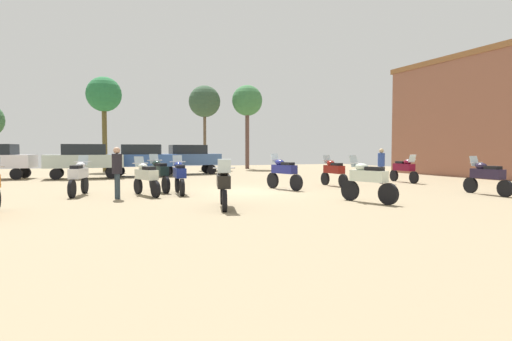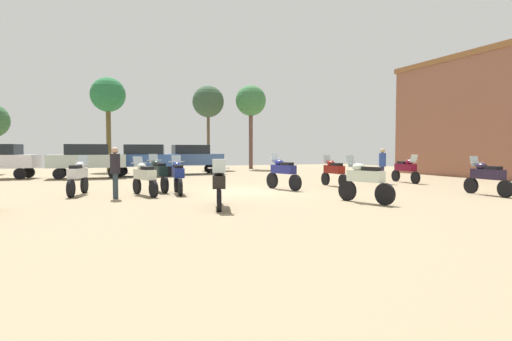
{
  "view_description": "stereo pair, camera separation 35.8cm",
  "coord_description": "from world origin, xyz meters",
  "px_view_note": "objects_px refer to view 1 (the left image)",
  "views": [
    {
      "loc": [
        -6.24,
        -15.84,
        1.72
      ],
      "look_at": [
        1.25,
        2.27,
        0.73
      ],
      "focal_mm": 29.52,
      "sensor_mm": 36.0,
      "label": 1
    },
    {
      "loc": [
        -5.91,
        -15.98,
        1.72
      ],
      "look_at": [
        1.25,
        2.27,
        0.73
      ],
      "focal_mm": 29.52,
      "sensor_mm": 36.0,
      "label": 2
    }
  ],
  "objects_px": {
    "motorcycle_6": "(179,175)",
    "tree_3": "(247,102)",
    "car_2": "(84,158)",
    "tree_5": "(205,102)",
    "motorcycle_8": "(284,172)",
    "tree_2": "(104,96)",
    "motorcycle_2": "(223,184)",
    "person_2": "(117,169)",
    "car_1": "(188,157)",
    "motorcycle_7": "(79,176)",
    "motorcycle_3": "(159,173)",
    "car_4": "(142,158)",
    "motorcycle_1": "(487,176)",
    "motorcycle_4": "(334,171)",
    "person_1": "(381,163)",
    "motorcycle_5": "(404,169)",
    "motorcycle_10": "(368,180)",
    "motorcycle_9": "(146,177)"
  },
  "relations": [
    {
      "from": "motorcycle_1",
      "to": "tree_2",
      "type": "height_order",
      "value": "tree_2"
    },
    {
      "from": "motorcycle_7",
      "to": "tree_2",
      "type": "xyz_separation_m",
      "value": [
        1.77,
        17.92,
        5.1
      ]
    },
    {
      "from": "motorcycle_10",
      "to": "tree_3",
      "type": "relative_size",
      "value": 0.28
    },
    {
      "from": "motorcycle_8",
      "to": "person_1",
      "type": "height_order",
      "value": "person_1"
    },
    {
      "from": "motorcycle_9",
      "to": "person_1",
      "type": "bearing_deg",
      "value": -9.06
    },
    {
      "from": "motorcycle_6",
      "to": "tree_3",
      "type": "relative_size",
      "value": 0.3
    },
    {
      "from": "motorcycle_6",
      "to": "car_4",
      "type": "relative_size",
      "value": 0.47
    },
    {
      "from": "car_2",
      "to": "car_4",
      "type": "relative_size",
      "value": 0.95
    },
    {
      "from": "motorcycle_2",
      "to": "tree_5",
      "type": "bearing_deg",
      "value": -88.54
    },
    {
      "from": "motorcycle_3",
      "to": "motorcycle_6",
      "type": "relative_size",
      "value": 1.01
    },
    {
      "from": "motorcycle_2",
      "to": "person_2",
      "type": "distance_m",
      "value": 4.41
    },
    {
      "from": "motorcycle_10",
      "to": "tree_2",
      "type": "relative_size",
      "value": 0.28
    },
    {
      "from": "motorcycle_8",
      "to": "motorcycle_4",
      "type": "bearing_deg",
      "value": -4.03
    },
    {
      "from": "motorcycle_1",
      "to": "motorcycle_6",
      "type": "bearing_deg",
      "value": 158.64
    },
    {
      "from": "motorcycle_8",
      "to": "motorcycle_10",
      "type": "bearing_deg",
      "value": -98.23
    },
    {
      "from": "motorcycle_1",
      "to": "motorcycle_7",
      "type": "relative_size",
      "value": 0.99
    },
    {
      "from": "motorcycle_5",
      "to": "motorcycle_8",
      "type": "xyz_separation_m",
      "value": [
        -7.41,
        -1.06,
        0.03
      ]
    },
    {
      "from": "motorcycle_10",
      "to": "car_4",
      "type": "distance_m",
      "value": 16.91
    },
    {
      "from": "tree_3",
      "to": "motorcycle_10",
      "type": "bearing_deg",
      "value": -101.96
    },
    {
      "from": "motorcycle_5",
      "to": "person_2",
      "type": "bearing_deg",
      "value": 12.42
    },
    {
      "from": "person_2",
      "to": "tree_5",
      "type": "bearing_deg",
      "value": -34.19
    },
    {
      "from": "motorcycle_1",
      "to": "person_2",
      "type": "bearing_deg",
      "value": 165.52
    },
    {
      "from": "person_1",
      "to": "tree_5",
      "type": "relative_size",
      "value": 0.25
    },
    {
      "from": "motorcycle_4",
      "to": "car_2",
      "type": "distance_m",
      "value": 14.57
    },
    {
      "from": "person_2",
      "to": "tree_3",
      "type": "height_order",
      "value": "tree_3"
    },
    {
      "from": "motorcycle_4",
      "to": "person_1",
      "type": "relative_size",
      "value": 1.2
    },
    {
      "from": "motorcycle_7",
      "to": "car_2",
      "type": "distance_m",
      "value": 9.78
    },
    {
      "from": "car_2",
      "to": "tree_5",
      "type": "distance_m",
      "value": 13.51
    },
    {
      "from": "tree_5",
      "to": "motorcycle_2",
      "type": "bearing_deg",
      "value": -104.27
    },
    {
      "from": "motorcycle_4",
      "to": "person_1",
      "type": "distance_m",
      "value": 3.17
    },
    {
      "from": "car_1",
      "to": "tree_2",
      "type": "bearing_deg",
      "value": 40.2
    },
    {
      "from": "car_2",
      "to": "tree_5",
      "type": "bearing_deg",
      "value": -47.02
    },
    {
      "from": "motorcycle_10",
      "to": "tree_2",
      "type": "distance_m",
      "value": 25.11
    },
    {
      "from": "car_4",
      "to": "tree_3",
      "type": "height_order",
      "value": "tree_3"
    },
    {
      "from": "motorcycle_2",
      "to": "car_4",
      "type": "distance_m",
      "value": 15.56
    },
    {
      "from": "tree_5",
      "to": "motorcycle_5",
      "type": "bearing_deg",
      "value": -72.59
    },
    {
      "from": "car_4",
      "to": "person_2",
      "type": "relative_size",
      "value": 2.57
    },
    {
      "from": "person_2",
      "to": "tree_2",
      "type": "distance_m",
      "value": 20.12
    },
    {
      "from": "tree_5",
      "to": "tree_2",
      "type": "bearing_deg",
      "value": -178.39
    },
    {
      "from": "motorcycle_5",
      "to": "tree_5",
      "type": "relative_size",
      "value": 0.31
    },
    {
      "from": "tree_3",
      "to": "motorcycle_5",
      "type": "bearing_deg",
      "value": -83.57
    },
    {
      "from": "motorcycle_2",
      "to": "car_1",
      "type": "xyz_separation_m",
      "value": [
        2.94,
        16.86,
        0.46
      ]
    },
    {
      "from": "motorcycle_8",
      "to": "tree_2",
      "type": "height_order",
      "value": "tree_2"
    },
    {
      "from": "car_2",
      "to": "car_4",
      "type": "distance_m",
      "value": 3.45
    },
    {
      "from": "car_4",
      "to": "tree_2",
      "type": "xyz_separation_m",
      "value": [
        -1.85,
        7.47,
        4.66
      ]
    },
    {
      "from": "motorcycle_10",
      "to": "person_2",
      "type": "relative_size",
      "value": 1.16
    },
    {
      "from": "motorcycle_3",
      "to": "car_4",
      "type": "height_order",
      "value": "car_4"
    },
    {
      "from": "motorcycle_8",
      "to": "tree_5",
      "type": "relative_size",
      "value": 0.3
    },
    {
      "from": "motorcycle_4",
      "to": "person_1",
      "type": "height_order",
      "value": "person_1"
    },
    {
      "from": "motorcycle_5",
      "to": "person_2",
      "type": "height_order",
      "value": "person_2"
    }
  ]
}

